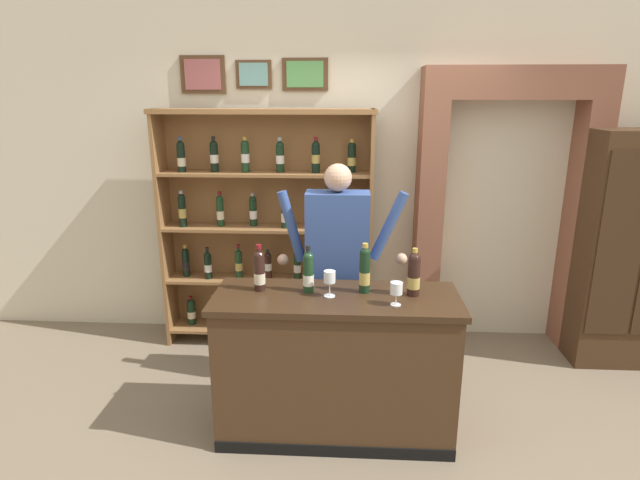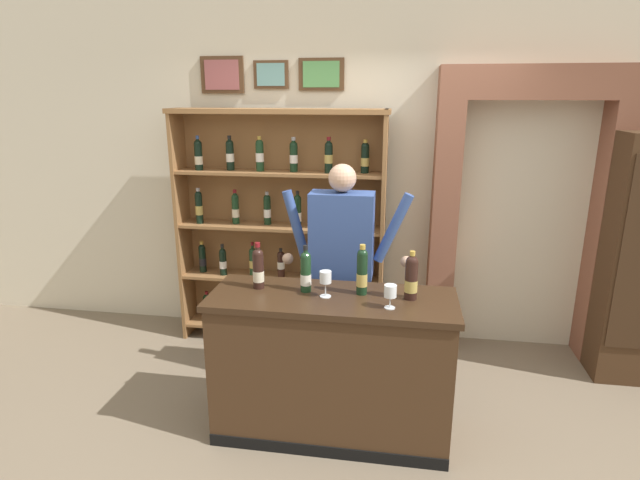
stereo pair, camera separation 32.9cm
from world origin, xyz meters
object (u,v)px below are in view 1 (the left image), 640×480
at_px(tasting_counter, 335,365).
at_px(shopkeeper, 337,254).
at_px(side_cabinet, 625,250).
at_px(tasting_bottle_chianti, 365,270).
at_px(wine_glass_left, 330,278).
at_px(tasting_bottle_bianco, 414,274).
at_px(wine_shelf, 267,226).
at_px(wine_glass_center, 396,290).
at_px(tasting_bottle_grappa, 259,270).
at_px(tasting_bottle_brunello, 308,272).

bearing_deg(tasting_counter, shopkeeper, 90.64).
bearing_deg(side_cabinet, tasting_bottle_chianti, -153.60).
xyz_separation_m(side_cabinet, wine_glass_left, (-2.34, -1.14, 0.12)).
height_order(tasting_bottle_chianti, tasting_bottle_bianco, tasting_bottle_chianti).
distance_m(wine_shelf, wine_glass_left, 1.42).
xyz_separation_m(wine_shelf, tasting_counter, (0.63, -1.28, -0.58)).
xyz_separation_m(wine_glass_left, wine_glass_center, (0.40, -0.11, -0.02)).
bearing_deg(wine_glass_left, wine_shelf, 114.46).
bearing_deg(tasting_counter, wine_glass_left, -165.90).
xyz_separation_m(wine_shelf, wine_glass_center, (0.98, -1.40, -0.01)).
relative_size(wine_shelf, side_cabinet, 1.07).
relative_size(side_cabinet, shopkeeper, 1.12).
height_order(tasting_bottle_chianti, wine_glass_center, tasting_bottle_chianti).
relative_size(shopkeeper, tasting_bottle_bianco, 5.62).
relative_size(wine_shelf, wine_glass_center, 14.33).
bearing_deg(tasting_bottle_grappa, side_cabinet, 20.77).
height_order(wine_shelf, side_cabinet, wine_shelf).
distance_m(shopkeeper, wine_glass_center, 0.74).
xyz_separation_m(wine_shelf, wine_glass_left, (0.59, -1.29, 0.01)).
height_order(tasting_bottle_bianco, wine_glass_center, tasting_bottle_bianco).
bearing_deg(wine_shelf, tasting_bottle_grappa, -83.31).
distance_m(tasting_bottle_grappa, tasting_bottle_chianti, 0.66).
height_order(tasting_counter, tasting_bottle_grappa, tasting_bottle_grappa).
bearing_deg(wine_glass_left, tasting_counter, 14.10).
xyz_separation_m(tasting_counter, tasting_bottle_bianco, (0.47, 0.04, 0.62)).
xyz_separation_m(side_cabinet, tasting_counter, (-2.30, -1.13, -0.47)).
relative_size(tasting_bottle_grappa, tasting_bottle_brunello, 1.00).
xyz_separation_m(tasting_bottle_brunello, wine_glass_left, (0.14, -0.07, -0.01)).
height_order(wine_glass_left, wine_glass_center, wine_glass_left).
relative_size(wine_shelf, shopkeeper, 1.20).
xyz_separation_m(tasting_bottle_chianti, wine_glass_left, (-0.22, -0.08, -0.03)).
height_order(side_cabinet, tasting_bottle_grappa, side_cabinet).
distance_m(wine_shelf, tasting_bottle_chianti, 1.45).
relative_size(tasting_bottle_brunello, wine_glass_left, 1.83).
relative_size(wine_shelf, tasting_bottle_grappa, 6.77).
relative_size(tasting_bottle_bianco, wine_glass_left, 1.84).
xyz_separation_m(tasting_bottle_brunello, wine_glass_center, (0.53, -0.18, -0.03)).
bearing_deg(wine_glass_center, wine_glass_left, 163.97).
distance_m(tasting_bottle_grappa, tasting_bottle_bianco, 0.96).
relative_size(tasting_counter, wine_glass_center, 10.72).
bearing_deg(tasting_bottle_bianco, tasting_bottle_grappa, 178.19).
height_order(tasting_bottle_grappa, wine_glass_left, tasting_bottle_grappa).
xyz_separation_m(wine_shelf, tasting_bottle_grappa, (0.14, -1.21, 0.03)).
relative_size(tasting_bottle_bianco, wine_glass_center, 2.13).
height_order(side_cabinet, tasting_bottle_brunello, side_cabinet).
bearing_deg(wine_shelf, shopkeeper, -50.81).
height_order(tasting_counter, tasting_bottle_bianco, tasting_bottle_bianco).
bearing_deg(tasting_bottle_brunello, wine_glass_center, -19.00).
height_order(shopkeeper, tasting_bottle_brunello, shopkeeper).
height_order(tasting_counter, shopkeeper, shopkeeper).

